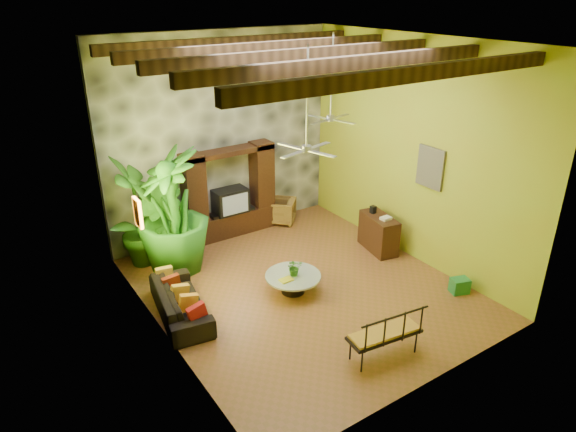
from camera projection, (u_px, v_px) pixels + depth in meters
ground at (301, 287)px, 10.95m from camera, size 7.00×7.00×0.00m
ceiling at (304, 41)px, 8.89m from camera, size 6.00×7.00×0.02m
back_wall at (220, 136)px, 12.57m from camera, size 6.00×0.02×5.00m
left_wall at (153, 212)px, 8.40m from camera, size 0.02×7.00×5.00m
right_wall at (412, 151)px, 11.44m from camera, size 0.02×7.00×5.00m
stone_accent_wall at (221, 137)px, 12.53m from camera, size 5.98×0.10×4.98m
ceiling_beams at (304, 54)px, 8.98m from camera, size 5.95×5.36×0.22m
entertainment_center at (230, 199)px, 12.93m from camera, size 2.40×0.55×2.30m
ceiling_fan_front at (307, 138)px, 9.15m from camera, size 1.28×1.28×1.86m
ceiling_fan_back at (331, 109)px, 11.27m from camera, size 1.28×1.28×1.86m
wall_art_mask at (138, 213)px, 9.35m from camera, size 0.06×0.32×0.55m
wall_art_painting at (430, 168)px, 11.05m from camera, size 0.06×0.70×0.90m
sofa at (180, 302)px, 9.91m from camera, size 1.14×2.18×0.61m
wicker_armchair at (281, 211)px, 13.83m from camera, size 1.01×1.01×0.66m
tall_plant_a at (137, 213)px, 11.33m from camera, size 1.51×1.65×2.60m
tall_plant_b at (166, 226)px, 11.30m from camera, size 1.43×1.47×2.08m
tall_plant_c at (173, 211)px, 11.13m from camera, size 1.63×1.63×2.81m
coffee_table at (293, 281)px, 10.69m from camera, size 1.16×1.16×0.40m
centerpiece_plant at (294, 267)px, 10.57m from camera, size 0.39×0.37×0.36m
yellow_tray at (286, 280)px, 10.43m from camera, size 0.27×0.20×0.03m
iron_bench at (388, 332)px, 8.65m from camera, size 1.37×0.65×0.57m
side_console at (379, 233)px, 12.34m from camera, size 0.70×1.17×0.88m
green_bin at (460, 286)px, 10.71m from camera, size 0.43×0.38×0.32m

